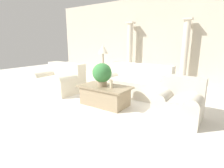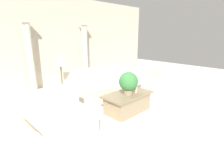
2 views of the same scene
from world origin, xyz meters
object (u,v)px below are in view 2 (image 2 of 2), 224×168
at_px(sofa_long, 100,86).
at_px(loveseat, 51,121).
at_px(coffee_table, 127,102).
at_px(armchair, 158,84).
at_px(potted_plant, 128,82).
at_px(floor_lamp, 61,64).

bearing_deg(sofa_long, loveseat, -153.52).
height_order(coffee_table, armchair, armchair).
relative_size(loveseat, armchair, 1.61).
distance_m(loveseat, coffee_table, 1.91).
bearing_deg(potted_plant, loveseat, 171.33).
xyz_separation_m(coffee_table, potted_plant, (-0.04, -0.05, 0.54)).
xyz_separation_m(loveseat, coffee_table, (1.89, -0.23, -0.11)).
height_order(sofa_long, armchair, sofa_long).
height_order(potted_plant, floor_lamp, floor_lamp).
distance_m(loveseat, floor_lamp, 1.60).
bearing_deg(armchair, sofa_long, 143.69).
bearing_deg(armchair, loveseat, 179.29).
bearing_deg(loveseat, floor_lamp, 51.40).
height_order(potted_plant, armchair, potted_plant).
distance_m(coffee_table, floor_lamp, 1.91).
distance_m(coffee_table, armchair, 1.71).
bearing_deg(floor_lamp, sofa_long, -1.32).
distance_m(sofa_long, floor_lamp, 1.49).
relative_size(floor_lamp, armchair, 1.67).
relative_size(sofa_long, loveseat, 1.43).
distance_m(coffee_table, potted_plant, 0.55).
xyz_separation_m(coffee_table, armchair, (1.69, 0.19, 0.10)).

